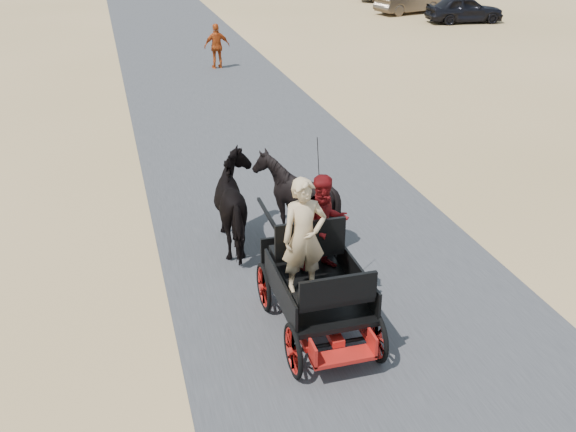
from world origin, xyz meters
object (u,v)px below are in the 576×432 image
object	(u,v)px
pedestrian	(217,46)
car_b	(409,1)
horse_left	(239,205)
horse_right	(296,198)
carriage	(317,310)
car_a	(465,9)

from	to	relation	value
pedestrian	car_b	world-z (taller)	pedestrian
horse_left	horse_right	xyz separation A→B (m)	(1.10, 0.00, 0.00)
horse_left	car_b	bearing A→B (deg)	-121.59
pedestrian	carriage	bearing A→B (deg)	81.03
pedestrian	car_a	world-z (taller)	pedestrian
carriage	horse_left	distance (m)	3.09
horse_right	car_a	world-z (taller)	horse_right
carriage	pedestrian	world-z (taller)	pedestrian
horse_left	carriage	bearing A→B (deg)	100.39
car_b	car_a	bearing A→B (deg)	-172.83
pedestrian	car_b	bearing A→B (deg)	-145.01
horse_right	car_b	distance (m)	29.01
horse_left	car_b	world-z (taller)	horse_left
pedestrian	horse_left	bearing A→B (deg)	77.82
horse_left	pedestrian	bearing A→B (deg)	-98.47
pedestrian	car_b	xyz separation A→B (m)	(13.33, 10.68, -0.17)
carriage	pedestrian	bearing A→B (deg)	84.74
carriage	horse_left	world-z (taller)	horse_left
carriage	car_a	xyz separation A→B (m)	(16.40, 24.42, 0.34)
horse_right	car_b	bearing A→B (deg)	-119.73
car_a	car_b	size ratio (longest dim) A/B	0.98
car_b	carriage	bearing A→B (deg)	138.11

